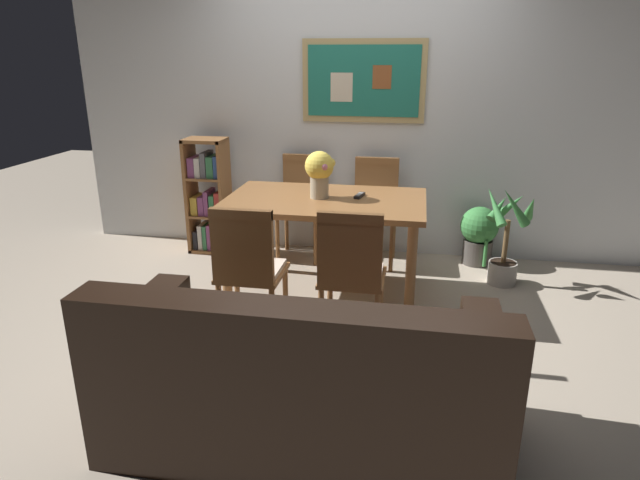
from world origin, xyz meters
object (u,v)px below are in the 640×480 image
at_px(dining_chair_far_right, 375,202).
at_px(bookshelf, 210,200).
at_px(dining_chair_near_left, 248,263).
at_px(potted_palm, 506,241).
at_px(potted_ivy, 479,233).
at_px(dining_chair_near_right, 351,267).
at_px(leather_couch, 302,386).
at_px(dining_chair_far_left, 302,198).
at_px(dining_table, 325,211).
at_px(tv_remote, 360,195).
at_px(flower_vase, 320,171).

xyz_separation_m(dining_chair_far_right, bookshelf, (-1.52, -0.01, -0.05)).
bearing_deg(dining_chair_near_left, bookshelf, 118.71).
bearing_deg(potted_palm, potted_ivy, 110.65).
bearing_deg(dining_chair_near_right, leather_couch, -96.54).
bearing_deg(dining_chair_near_right, dining_chair_far_right, 89.52).
height_order(leather_couch, bookshelf, bookshelf).
bearing_deg(dining_chair_far_left, bookshelf, -176.79).
height_order(dining_table, potted_palm, potted_palm).
distance_m(leather_couch, potted_palm, 2.45).
distance_m(dining_chair_near_right, bookshelf, 2.15).
bearing_deg(tv_remote, dining_table, -158.79).
relative_size(dining_chair_near_right, dining_chair_near_left, 1.00).
distance_m(dining_chair_near_right, leather_couch, 0.98).
bearing_deg(dining_chair_far_right, bookshelf, -179.50).
bearing_deg(dining_chair_far_right, dining_chair_near_right, -90.48).
height_order(dining_chair_near_right, bookshelf, bookshelf).
distance_m(dining_chair_far_right, leather_couch, 2.51).
distance_m(dining_chair_near_right, potted_palm, 1.63).
bearing_deg(potted_ivy, potted_palm, -69.35).
relative_size(potted_ivy, tv_remote, 3.18).
relative_size(bookshelf, potted_ivy, 2.04).
height_order(bookshelf, tv_remote, bookshelf).
relative_size(dining_chair_far_left, potted_ivy, 1.77).
height_order(dining_chair_near_left, leather_couch, dining_chair_near_left).
bearing_deg(potted_ivy, dining_chair_near_right, -119.44).
bearing_deg(potted_ivy, dining_chair_near_left, -132.99).
xyz_separation_m(leather_couch, potted_ivy, (1.03, 2.58, -0.03)).
bearing_deg(potted_ivy, flower_vase, -146.16).
xyz_separation_m(potted_ivy, flower_vase, (-1.26, -0.84, 0.68)).
distance_m(dining_chair_near_right, potted_ivy, 1.89).
relative_size(dining_chair_far_left, tv_remote, 5.63).
xyz_separation_m(dining_chair_far_right, tv_remote, (-0.06, -0.69, 0.23)).
bearing_deg(dining_chair_far_right, flower_vase, -114.66).
distance_m(leather_couch, potted_ivy, 2.77).
height_order(dining_chair_near_right, flower_vase, flower_vase).
bearing_deg(dining_chair_far_left, potted_ivy, 1.60).
relative_size(dining_chair_near_right, potted_palm, 1.10).
distance_m(dining_chair_far_right, potted_palm, 1.14).
xyz_separation_m(dining_chair_near_left, bookshelf, (-0.87, 1.58, -0.05)).
height_order(dining_table, bookshelf, bookshelf).
distance_m(leather_couch, tv_remote, 1.87).
bearing_deg(potted_palm, tv_remote, -163.48).
distance_m(potted_palm, tv_remote, 1.25).
relative_size(dining_chair_far_left, flower_vase, 2.64).
distance_m(potted_palm, flower_vase, 1.60).
bearing_deg(dining_chair_far_left, potted_palm, -12.60).
height_order(dining_chair_near_left, potted_ivy, dining_chair_near_left).
bearing_deg(dining_chair_near_left, flower_vase, 70.10).
distance_m(flower_vase, tv_remote, 0.35).
bearing_deg(bookshelf, potted_palm, -7.45).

